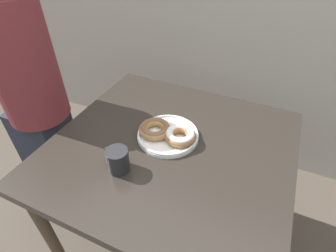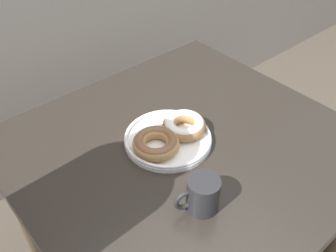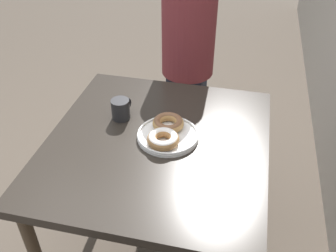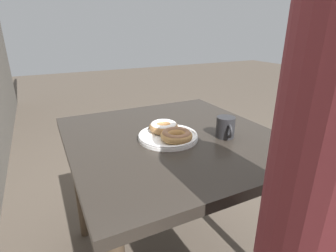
{
  "view_description": "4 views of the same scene",
  "coord_description": "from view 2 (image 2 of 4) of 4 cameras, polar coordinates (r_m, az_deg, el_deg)",
  "views": [
    {
      "loc": [
        0.31,
        -0.49,
        1.49
      ],
      "look_at": [
        -0.03,
        0.26,
        0.81
      ],
      "focal_mm": 28.0,
      "sensor_mm": 36.0,
      "label": 1
    },
    {
      "loc": [
        -0.56,
        -0.36,
        1.5
      ],
      "look_at": [
        -0.03,
        0.26,
        0.81
      ],
      "focal_mm": 40.0,
      "sensor_mm": 36.0,
      "label": 2
    },
    {
      "loc": [
        1.15,
        0.53,
        1.72
      ],
      "look_at": [
        -0.03,
        0.26,
        0.81
      ],
      "focal_mm": 40.0,
      "sensor_mm": 36.0,
      "label": 3
    },
    {
      "loc": [
        -0.97,
        0.73,
        1.2
      ],
      "look_at": [
        -0.03,
        0.26,
        0.81
      ],
      "focal_mm": 28.0,
      "sensor_mm": 36.0,
      "label": 4
    }
  ],
  "objects": [
    {
      "name": "coffee_mug",
      "position": [
        0.91,
        5.19,
        -10.33
      ],
      "size": [
        0.11,
        0.08,
        0.09
      ],
      "color": "#232326",
      "rests_on": "dining_table"
    },
    {
      "name": "donut_plate",
      "position": [
        1.09,
        0.22,
        -1.48
      ],
      "size": [
        0.29,
        0.26,
        0.06
      ],
      "color": "white",
      "rests_on": "dining_table"
    },
    {
      "name": "dining_table",
      "position": [
        1.16,
        2.48,
        -5.78
      ],
      "size": [
        0.96,
        0.9,
        0.75
      ],
      "color": "#28231E",
      "rests_on": "ground_plane"
    }
  ]
}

